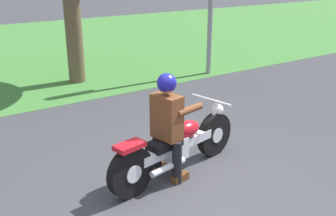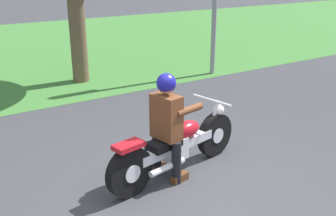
# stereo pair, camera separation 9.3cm
# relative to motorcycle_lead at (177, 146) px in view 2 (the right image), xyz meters

# --- Properties ---
(ground) EXTENTS (120.00, 120.00, 0.00)m
(ground) POSITION_rel_motorcycle_lead_xyz_m (-0.10, -0.54, -0.38)
(ground) COLOR #38383D
(grass_verge) EXTENTS (60.00, 12.00, 0.01)m
(grass_verge) POSITION_rel_motorcycle_lead_xyz_m (-0.10, 9.42, -0.38)
(grass_verge) COLOR #3D7533
(grass_verge) RESTS_ON ground
(motorcycle_lead) EXTENTS (2.16, 0.75, 0.87)m
(motorcycle_lead) POSITION_rel_motorcycle_lead_xyz_m (0.00, 0.00, 0.00)
(motorcycle_lead) COLOR black
(motorcycle_lead) RESTS_ON ground
(rider_lead) EXTENTS (0.61, 0.53, 1.39)m
(rider_lead) POSITION_rel_motorcycle_lead_xyz_m (-0.17, -0.03, 0.43)
(rider_lead) COLOR black
(rider_lead) RESTS_ON ground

